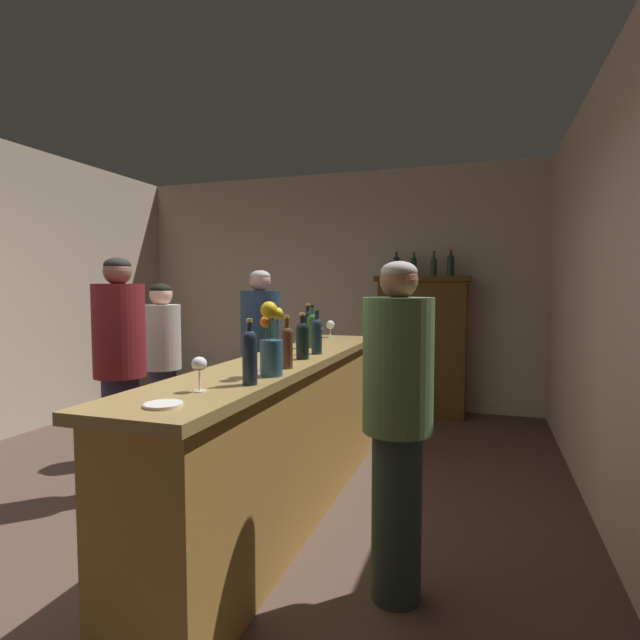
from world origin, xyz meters
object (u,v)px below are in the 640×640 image
object	(u,v)px
bar_counter	(284,438)
patron_by_cabinet	(120,366)
cheese_plate	(163,405)
wine_bottle_malbec	(312,329)
bartender	(398,416)
wine_bottle_chardonnay	(302,338)
wine_bottle_rose	(250,355)
wine_glass_front	(199,366)
wine_bottle_pinot	(287,345)
display_bottle_left	(396,265)
display_bottle_midright	(451,264)
wine_glass_rear	(318,329)
wine_glass_mid	(330,325)
display_cabinet	(422,343)
patron_in_navy	(162,361)
display_bottle_center	(434,265)
wine_bottle_riesling	(317,334)
patron_redhead	(261,347)
flower_arrangement	(271,343)
wine_bottle_merlot	(308,324)

from	to	relation	value
bar_counter	patron_by_cabinet	world-z (taller)	patron_by_cabinet
cheese_plate	patron_by_cabinet	bearing A→B (deg)	134.79
wine_bottle_malbec	bartender	xyz separation A→B (m)	(0.82, -1.15, -0.29)
wine_bottle_chardonnay	patron_by_cabinet	size ratio (longest dim) A/B	0.17
wine_bottle_rose	patron_by_cabinet	world-z (taller)	patron_by_cabinet
wine_glass_front	patron_by_cabinet	world-z (taller)	patron_by_cabinet
wine_bottle_pinot	bartender	distance (m)	0.74
bar_counter	wine_bottle_pinot	distance (m)	0.75
wine_bottle_pinot	wine_bottle_chardonnay	size ratio (longest dim) A/B	1.02
display_bottle_left	wine_bottle_chardonnay	bearing A→B (deg)	-91.66
wine_bottle_pinot	display_bottle_midright	size ratio (longest dim) A/B	0.98
bar_counter	cheese_plate	distance (m)	1.41
display_bottle_left	bar_counter	bearing A→B (deg)	-94.18
wine_glass_rear	bar_counter	bearing A→B (deg)	-83.00
wine_glass_rear	wine_glass_mid	bearing A→B (deg)	83.18
wine_bottle_chardonnay	bar_counter	bearing A→B (deg)	176.81
display_cabinet	bartender	bearing A→B (deg)	-85.21
wine_bottle_rose	bartender	distance (m)	0.74
patron_in_navy	display_cabinet	bearing A→B (deg)	89.02
patron_in_navy	bartender	world-z (taller)	bartender
display_bottle_center	wine_bottle_riesling	bearing A→B (deg)	-100.64
display_bottle_left	wine_bottle_malbec	bearing A→B (deg)	-95.29
patron_by_cabinet	wine_bottle_rose	bearing A→B (deg)	-9.60
patron_redhead	cheese_plate	bearing A→B (deg)	4.64
wine_glass_rear	cheese_plate	distance (m)	2.39
wine_bottle_riesling	patron_redhead	world-z (taller)	patron_redhead
wine_bottle_riesling	bartender	world-z (taller)	bartender
cheese_plate	patron_redhead	world-z (taller)	patron_redhead
display_cabinet	patron_redhead	distance (m)	1.97
wine_bottle_pinot	wine_glass_mid	size ratio (longest dim) A/B	1.96
wine_bottle_rose	bar_counter	bearing A→B (deg)	102.04
display_cabinet	wine_glass_front	size ratio (longest dim) A/B	10.70
display_cabinet	display_bottle_midright	bearing A→B (deg)	0.00
wine_glass_rear	flower_arrangement	size ratio (longest dim) A/B	0.35
wine_glass_front	patron_in_navy	world-z (taller)	patron_in_navy
patron_by_cabinet	flower_arrangement	bearing A→B (deg)	-2.06
display_cabinet	flower_arrangement	bearing A→B (deg)	-95.49
bartender	wine_bottle_riesling	bearing A→B (deg)	-43.40
bar_counter	display_cabinet	distance (m)	2.98
display_bottle_left	patron_redhead	size ratio (longest dim) A/B	0.18
wine_glass_mid	display_bottle_midright	distance (m)	1.93
wine_glass_front	wine_bottle_riesling	bearing A→B (deg)	85.69
wine_bottle_merlot	wine_bottle_chardonnay	bearing A→B (deg)	-72.36
wine_glass_front	patron_redhead	world-z (taller)	patron_redhead
wine_glass_front	wine_glass_rear	xyz separation A→B (m)	(-0.17, 2.11, -0.02)
display_cabinet	wine_bottle_chardonnay	size ratio (longest dim) A/B	5.59
patron_by_cabinet	bartender	xyz separation A→B (m)	(2.05, -0.58, -0.05)
wine_bottle_chardonnay	patron_redhead	distance (m)	1.83
wine_glass_mid	display_bottle_center	bearing A→B (deg)	65.08
wine_bottle_chardonnay	patron_by_cabinet	distance (m)	1.39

